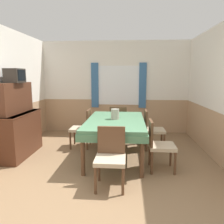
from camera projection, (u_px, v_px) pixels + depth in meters
name	position (u px, v px, depth m)	size (l,w,h in m)	color
ground_plane	(97.00, 203.00, 2.82)	(16.00, 16.00, 0.00)	#846647
wall_back	(115.00, 87.00, 6.27)	(4.53, 0.09, 2.60)	white
wall_left	(10.00, 92.00, 4.58)	(0.05, 4.10, 2.60)	white
wall_right	(216.00, 93.00, 4.27)	(0.05, 4.10, 2.60)	white
dining_table	(116.00, 125.00, 4.34)	(1.15, 1.96, 0.77)	#4C7A56
chair_head_near	(111.00, 155.00, 3.20)	(0.44, 0.44, 0.88)	brown
chair_right_near	(158.00, 143.00, 3.76)	(0.44, 0.44, 0.88)	brown
chair_right_far	(152.00, 128.00, 4.86)	(0.44, 0.44, 0.88)	brown
chair_head_window	(118.00, 122.00, 5.53)	(0.44, 0.44, 0.88)	brown
chair_left_far	(83.00, 127.00, 4.98)	(0.44, 0.44, 0.88)	brown
sideboard	(18.00, 125.00, 4.43)	(0.46, 1.23, 1.49)	#4C2819
tv	(15.00, 76.00, 4.27)	(0.29, 0.37, 0.28)	#2D2823
vase	(115.00, 114.00, 4.35)	(0.16, 0.16, 0.20)	#A39989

